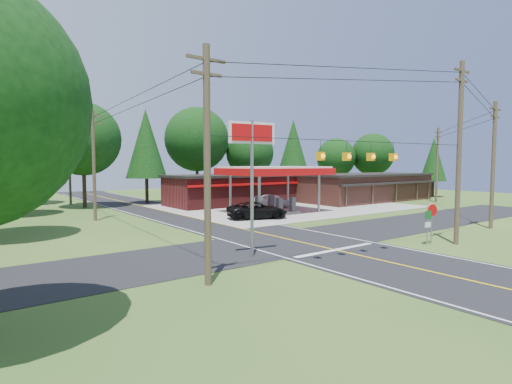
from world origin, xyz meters
TOP-DOWN VIEW (x-y plane):
  - ground at (0.00, 0.00)m, footprint 120.00×120.00m
  - main_highway at (0.00, 0.00)m, footprint 8.00×120.00m
  - cross_road at (0.00, 0.00)m, footprint 70.00×7.00m
  - lane_center_yellow at (0.00, 0.00)m, footprint 0.15×110.00m
  - gas_canopy at (9.00, 13.00)m, footprint 10.60×7.40m
  - convenience_store at (10.00, 22.98)m, footprint 16.40×7.55m
  - strip_building at (28.00, 15.98)m, footprint 20.40×8.75m
  - utility_pole_near_right at (7.50, -7.00)m, footprint 1.80×0.30m
  - utility_pole_near_left at (-9.50, -5.00)m, footprint 1.80×0.30m
  - utility_pole_far_left at (-8.00, 18.00)m, footprint 1.80×0.30m
  - utility_pole_right_b at (16.00, -5.50)m, footprint 1.80×0.30m
  - utility_pole_far_right at (34.00, 9.00)m, footprint 1.80×0.30m
  - utility_pole_north at (-6.50, 35.00)m, footprint 0.30×0.30m
  - overhead_beacons at (-1.00, -6.00)m, footprint 17.04×2.04m
  - treeline_backdrop at (0.82, 24.01)m, footprint 70.27×51.59m
  - suv_car at (4.50, 10.15)m, footprint 7.30×7.30m
  - sedan_car at (12.00, 17.00)m, footprint 6.11×6.11m
  - big_stop_sign at (-5.00, -2.01)m, footprint 2.76×0.52m
  - octagonal_stop_sign at (6.28, -6.01)m, footprint 0.90×0.25m
  - route_sign_post at (5.80, -6.02)m, footprint 0.51×0.13m

SIDE VIEW (x-z plane):
  - ground at x=0.00m, z-range 0.00..0.00m
  - main_highway at x=0.00m, z-range 0.00..0.02m
  - cross_road at x=0.00m, z-range 0.00..0.03m
  - lane_center_yellow at x=0.00m, z-range 0.02..0.03m
  - suv_car at x=4.50m, z-range 0.00..1.57m
  - sedan_car at x=12.00m, z-range 0.00..1.57m
  - route_sign_post at x=5.80m, z-range 0.25..2.75m
  - strip_building at x=28.00m, z-range 0.01..3.81m
  - convenience_store at x=10.00m, z-range 0.02..3.82m
  - octagonal_stop_sign at x=6.28m, z-range 0.66..3.31m
  - gas_canopy at x=9.00m, z-range 1.83..6.70m
  - utility_pole_north at x=-6.50m, z-range 0.00..9.50m
  - utility_pole_near_left at x=-9.50m, z-range 0.20..10.20m
  - utility_pole_far_left at x=-8.00m, z-range 0.20..10.20m
  - utility_pole_right_b at x=16.00m, z-range 0.20..10.20m
  - utility_pole_far_right at x=34.00m, z-range 0.20..10.20m
  - big_stop_sign at x=-5.00m, z-range 1.90..9.39m
  - utility_pole_near_right at x=7.50m, z-range 0.21..11.71m
  - overhead_beacons at x=-1.00m, z-range 5.70..6.73m
  - treeline_backdrop at x=0.82m, z-range 0.84..14.14m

